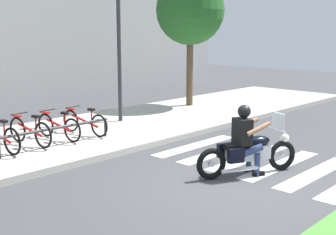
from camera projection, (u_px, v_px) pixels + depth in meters
name	position (u px, v px, depth m)	size (l,w,h in m)	color
ground_plane	(241.00, 182.00, 8.51)	(48.00, 48.00, 0.00)	#424244
sidewalk	(80.00, 135.00, 12.05)	(24.00, 4.40, 0.15)	#B7B2A8
crosswalk_stripe_1	(315.00, 173.00, 9.03)	(2.80, 0.40, 0.01)	white
crosswalk_stripe_2	(280.00, 165.00, 9.57)	(2.80, 0.40, 0.01)	white
crosswalk_stripe_3	(249.00, 158.00, 10.11)	(2.80, 0.40, 0.01)	white
crosswalk_stripe_4	(221.00, 151.00, 10.65)	(2.80, 0.40, 0.01)	white
crosswalk_stripe_5	(195.00, 146.00, 11.20)	(2.80, 0.40, 0.01)	white
motorcycle	(249.00, 153.00, 8.86)	(2.10, 1.10, 1.22)	black
rider	(246.00, 135.00, 8.77)	(0.76, 0.70, 1.44)	black
bicycle_1	(30.00, 131.00, 10.58)	(0.48, 1.61, 0.76)	black
bicycle_2	(59.00, 126.00, 11.14)	(0.48, 1.63, 0.74)	black
bicycle_3	(84.00, 122.00, 11.71)	(0.48, 1.69, 0.73)	black
bike_rack	(57.00, 130.00, 10.47)	(2.98, 0.07, 0.49)	#333338
street_lamp	(119.00, 34.00, 13.08)	(0.28, 0.28, 4.61)	#2D2D33
tree_near_rack	(190.00, 11.00, 15.83)	(2.46, 2.46, 4.82)	brown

